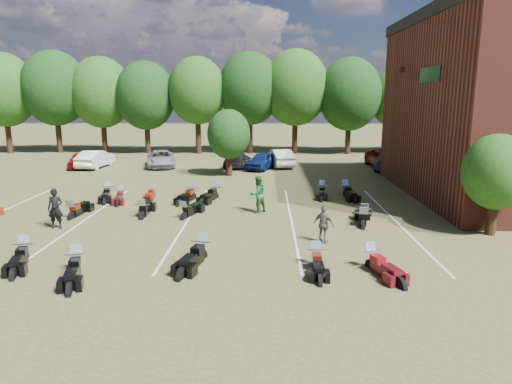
{
  "coord_description": "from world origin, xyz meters",
  "views": [
    {
      "loc": [
        0.76,
        -18.2,
        5.92
      ],
      "look_at": [
        0.27,
        4.0,
        1.2
      ],
      "focal_mm": 32.0,
      "sensor_mm": 36.0,
      "label": 1
    }
  ],
  "objects_px": {
    "person_grey": "(324,224)",
    "motorcycle_3": "(202,260)",
    "car_0": "(80,160)",
    "motorcycle_14": "(122,200)",
    "person_green": "(258,194)",
    "motorcycle_0": "(25,261)",
    "car_4": "(262,161)",
    "person_black": "(55,209)"
  },
  "relations": [
    {
      "from": "person_green",
      "to": "motorcycle_0",
      "type": "bearing_deg",
      "value": 3.58
    },
    {
      "from": "car_4",
      "to": "motorcycle_3",
      "type": "bearing_deg",
      "value": -72.91
    },
    {
      "from": "car_4",
      "to": "person_grey",
      "type": "distance_m",
      "value": 19.1
    },
    {
      "from": "car_4",
      "to": "person_black",
      "type": "bearing_deg",
      "value": -95.54
    },
    {
      "from": "person_grey",
      "to": "motorcycle_14",
      "type": "height_order",
      "value": "person_grey"
    },
    {
      "from": "person_black",
      "to": "person_grey",
      "type": "bearing_deg",
      "value": -14.42
    },
    {
      "from": "car_0",
      "to": "person_black",
      "type": "distance_m",
      "value": 18.45
    },
    {
      "from": "motorcycle_14",
      "to": "motorcycle_0",
      "type": "bearing_deg",
      "value": -102.47
    },
    {
      "from": "motorcycle_0",
      "to": "motorcycle_3",
      "type": "bearing_deg",
      "value": -13.68
    },
    {
      "from": "car_0",
      "to": "person_black",
      "type": "height_order",
      "value": "person_black"
    },
    {
      "from": "motorcycle_14",
      "to": "motorcycle_3",
      "type": "bearing_deg",
      "value": -67.92
    },
    {
      "from": "motorcycle_0",
      "to": "motorcycle_14",
      "type": "distance_m",
      "value": 9.88
    },
    {
      "from": "motorcycle_0",
      "to": "car_0",
      "type": "bearing_deg",
      "value": 91.29
    },
    {
      "from": "motorcycle_0",
      "to": "person_grey",
      "type": "bearing_deg",
      "value": -4.04
    },
    {
      "from": "person_green",
      "to": "motorcycle_0",
      "type": "xyz_separation_m",
      "value": [
        -8.37,
        -7.21,
        -0.96
      ]
    },
    {
      "from": "car_4",
      "to": "person_black",
      "type": "xyz_separation_m",
      "value": [
        -9.17,
        -17.13,
        0.23
      ]
    },
    {
      "from": "car_4",
      "to": "person_grey",
      "type": "xyz_separation_m",
      "value": [
        2.68,
        -18.91,
        0.08
      ]
    },
    {
      "from": "car_0",
      "to": "motorcycle_14",
      "type": "height_order",
      "value": "car_0"
    },
    {
      "from": "car_4",
      "to": "motorcycle_0",
      "type": "distance_m",
      "value": 22.88
    },
    {
      "from": "person_grey",
      "to": "motorcycle_3",
      "type": "relative_size",
      "value": 0.61
    },
    {
      "from": "person_grey",
      "to": "motorcycle_0",
      "type": "xyz_separation_m",
      "value": [
        -11.16,
        -2.33,
        -0.78
      ]
    },
    {
      "from": "person_green",
      "to": "person_grey",
      "type": "bearing_deg",
      "value": 82.58
    },
    {
      "from": "person_grey",
      "to": "motorcycle_0",
      "type": "relative_size",
      "value": 0.66
    },
    {
      "from": "car_4",
      "to": "person_green",
      "type": "xyz_separation_m",
      "value": [
        -0.11,
        -14.03,
        0.27
      ]
    },
    {
      "from": "person_grey",
      "to": "motorcycle_14",
      "type": "xyz_separation_m",
      "value": [
        -10.7,
        7.54,
        -0.78
      ]
    },
    {
      "from": "person_black",
      "to": "motorcycle_0",
      "type": "distance_m",
      "value": 4.27
    },
    {
      "from": "car_0",
      "to": "motorcycle_3",
      "type": "xyz_separation_m",
      "value": [
        13.1,
        -21.32,
        -0.64
      ]
    },
    {
      "from": "car_4",
      "to": "motorcycle_0",
      "type": "bearing_deg",
      "value": -89.15
    },
    {
      "from": "car_4",
      "to": "motorcycle_14",
      "type": "height_order",
      "value": "car_4"
    },
    {
      "from": "motorcycle_0",
      "to": "motorcycle_3",
      "type": "distance_m",
      "value": 6.46
    },
    {
      "from": "person_green",
      "to": "motorcycle_14",
      "type": "bearing_deg",
      "value": -55.74
    },
    {
      "from": "car_0",
      "to": "person_green",
      "type": "bearing_deg",
      "value": -54.72
    },
    {
      "from": "person_green",
      "to": "motorcycle_0",
      "type": "relative_size",
      "value": 0.81
    },
    {
      "from": "person_grey",
      "to": "motorcycle_14",
      "type": "distance_m",
      "value": 13.12
    },
    {
      "from": "person_black",
      "to": "motorcycle_14",
      "type": "distance_m",
      "value": 5.95
    },
    {
      "from": "person_green",
      "to": "motorcycle_14",
      "type": "relative_size",
      "value": 0.9
    },
    {
      "from": "person_grey",
      "to": "motorcycle_3",
      "type": "distance_m",
      "value": 5.21
    },
    {
      "from": "person_black",
      "to": "person_grey",
      "type": "height_order",
      "value": "person_black"
    },
    {
      "from": "motorcycle_0",
      "to": "motorcycle_3",
      "type": "xyz_separation_m",
      "value": [
        6.45,
        0.24,
        0.0
      ]
    },
    {
      "from": "car_0",
      "to": "motorcycle_0",
      "type": "distance_m",
      "value": 22.58
    },
    {
      "from": "motorcycle_14",
      "to": "person_green",
      "type": "bearing_deg",
      "value": -28.43
    },
    {
      "from": "car_4",
      "to": "person_green",
      "type": "distance_m",
      "value": 14.04
    }
  ]
}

